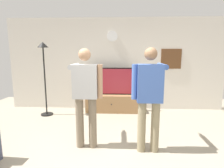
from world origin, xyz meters
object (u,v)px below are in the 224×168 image
object	(u,v)px
tv_stand	(112,103)
floor_lamp	(44,64)
wall_clock	(112,36)
framed_picture	(171,59)
person_standing_nearer_lamp	(86,92)
person_standing_nearer_couch	(149,94)
television	(112,81)

from	to	relation	value
tv_stand	floor_lamp	world-z (taller)	floor_lamp
wall_clock	framed_picture	xyz separation A→B (m)	(1.72, 0.00, -0.65)
tv_stand	framed_picture	distance (m)	2.15
tv_stand	wall_clock	world-z (taller)	wall_clock
framed_picture	person_standing_nearer_lamp	xyz separation A→B (m)	(-2.08, -2.35, -0.51)
tv_stand	person_standing_nearer_lamp	world-z (taller)	person_standing_nearer_lamp
framed_picture	person_standing_nearer_lamp	world-z (taller)	framed_picture
framed_picture	tv_stand	bearing A→B (deg)	-170.24
floor_lamp	tv_stand	bearing A→B (deg)	11.95
framed_picture	floor_lamp	world-z (taller)	floor_lamp
tv_stand	person_standing_nearer_couch	xyz separation A→B (m)	(0.73, -2.15, 0.76)
floor_lamp	person_standing_nearer_couch	distance (m)	3.10
television	floor_lamp	bearing A→B (deg)	-166.63
framed_picture	floor_lamp	distance (m)	3.56
wall_clock	television	bearing A→B (deg)	-90.00
tv_stand	wall_clock	xyz separation A→B (m)	(0.00, 0.29, 1.92)
television	wall_clock	size ratio (longest dim) A/B	4.29
wall_clock	person_standing_nearer_couch	world-z (taller)	wall_clock
person_standing_nearer_lamp	person_standing_nearer_couch	bearing A→B (deg)	-5.20
floor_lamp	person_standing_nearer_couch	world-z (taller)	floor_lamp
tv_stand	floor_lamp	size ratio (longest dim) A/B	0.75
tv_stand	person_standing_nearer_lamp	distance (m)	2.22
floor_lamp	television	bearing A→B (deg)	13.37
wall_clock	person_standing_nearer_couch	size ratio (longest dim) A/B	0.17
television	person_standing_nearer_lamp	size ratio (longest dim) A/B	0.73
wall_clock	person_standing_nearer_lamp	xyz separation A→B (m)	(-0.36, -2.34, -1.16)
wall_clock	person_standing_nearer_lamp	size ratio (longest dim) A/B	0.17
television	person_standing_nearer_lamp	bearing A→B (deg)	-99.84
floor_lamp	person_standing_nearer_lamp	size ratio (longest dim) A/B	1.12
framed_picture	person_standing_nearer_couch	size ratio (longest dim) A/B	0.33
floor_lamp	person_standing_nearer_couch	xyz separation A→B (m)	(2.51, -1.77, -0.40)
television	person_standing_nearer_couch	world-z (taller)	person_standing_nearer_couch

